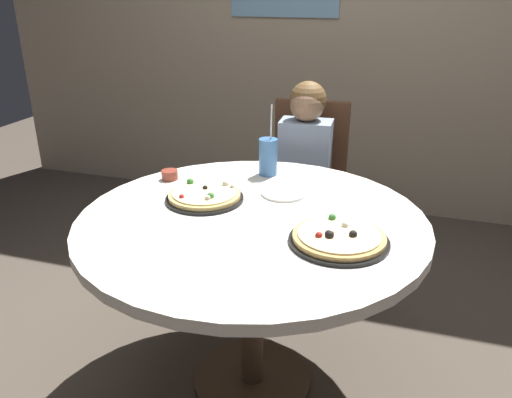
# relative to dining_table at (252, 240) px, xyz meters

# --- Properties ---
(ground_plane) EXTENTS (8.00, 8.00, 0.00)m
(ground_plane) POSITION_rel_dining_table_xyz_m (0.00, 0.00, -0.66)
(ground_plane) COLOR #4C4238
(dining_table) EXTENTS (1.26, 1.26, 0.75)m
(dining_table) POSITION_rel_dining_table_xyz_m (0.00, 0.00, 0.00)
(dining_table) COLOR silver
(dining_table) RESTS_ON ground_plane
(chair_wooden) EXTENTS (0.42, 0.42, 0.95)m
(chair_wooden) POSITION_rel_dining_table_xyz_m (-0.01, 0.99, -0.13)
(chair_wooden) COLOR brown
(chair_wooden) RESTS_ON ground_plane
(diner_child) EXTENTS (0.27, 0.42, 1.08)m
(diner_child) POSITION_rel_dining_table_xyz_m (0.00, 0.81, -0.17)
(diner_child) COLOR #3F4766
(diner_child) RESTS_ON ground_plane
(pizza_veggie) EXTENTS (0.30, 0.30, 0.05)m
(pizza_veggie) POSITION_rel_dining_table_xyz_m (-0.22, 0.09, 0.11)
(pizza_veggie) COLOR black
(pizza_veggie) RESTS_ON dining_table
(pizza_cheese) EXTENTS (0.33, 0.33, 0.05)m
(pizza_cheese) POSITION_rel_dining_table_xyz_m (0.33, -0.10, 0.11)
(pizza_cheese) COLOR black
(pizza_cheese) RESTS_ON dining_table
(soda_cup) EXTENTS (0.08, 0.08, 0.31)m
(soda_cup) POSITION_rel_dining_table_xyz_m (-0.07, 0.44, 0.17)
(soda_cup) COLOR #3F72B2
(soda_cup) RESTS_ON dining_table
(sauce_bowl) EXTENTS (0.07, 0.07, 0.04)m
(sauce_bowl) POSITION_rel_dining_table_xyz_m (-0.45, 0.26, 0.11)
(sauce_bowl) COLOR brown
(sauce_bowl) RESTS_ON dining_table
(plate_small) EXTENTS (0.18, 0.18, 0.01)m
(plate_small) POSITION_rel_dining_table_xyz_m (0.06, 0.24, 0.10)
(plate_small) COLOR white
(plate_small) RESTS_ON dining_table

